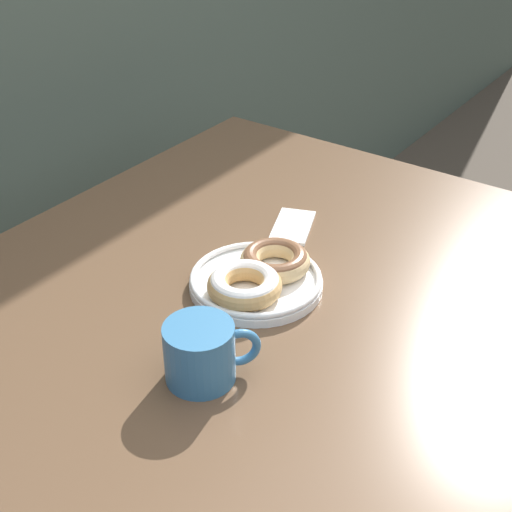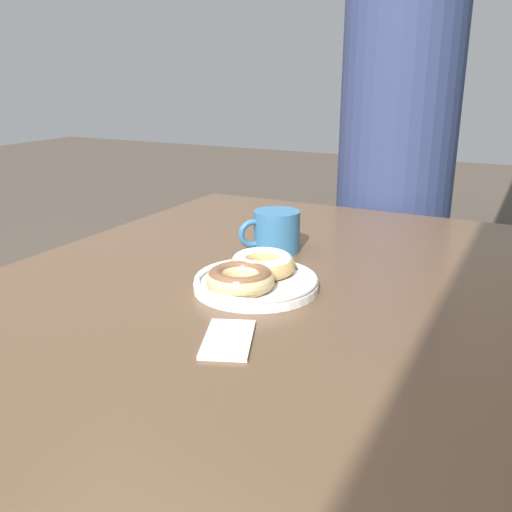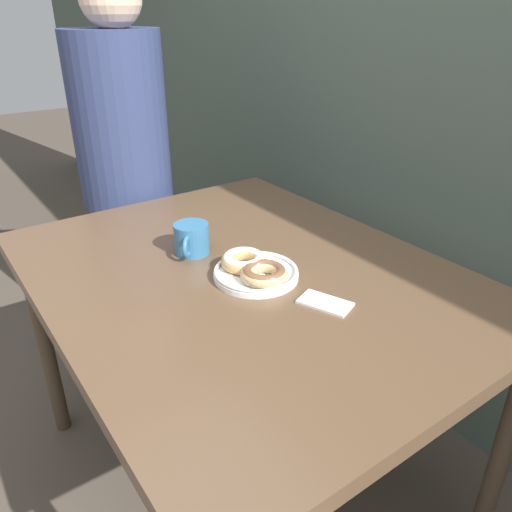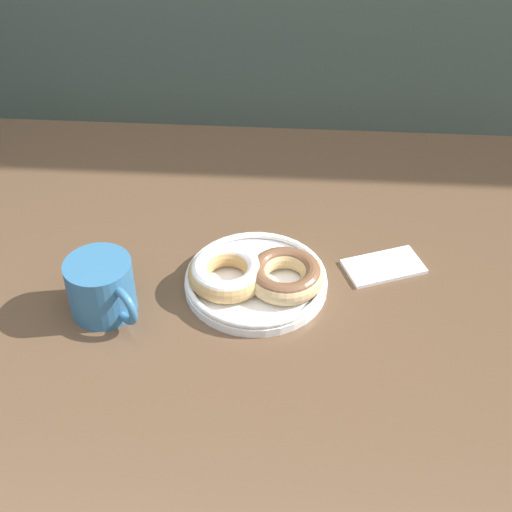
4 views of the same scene
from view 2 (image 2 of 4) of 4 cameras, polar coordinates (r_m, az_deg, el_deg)
dining_table at (r=1.05m, az=0.90°, el=-5.95°), size 1.24×0.97×0.76m
donut_plate at (r=0.98m, az=-0.22°, el=-1.95°), size 0.23×0.22×0.05m
coffee_mug at (r=1.18m, az=1.96°, el=2.55°), size 0.11×0.11×0.09m
person_figure at (r=1.78m, az=13.78°, el=7.57°), size 0.36×0.34×1.50m
napkin at (r=0.80m, az=-2.80°, el=-8.30°), size 0.14×0.11×0.01m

